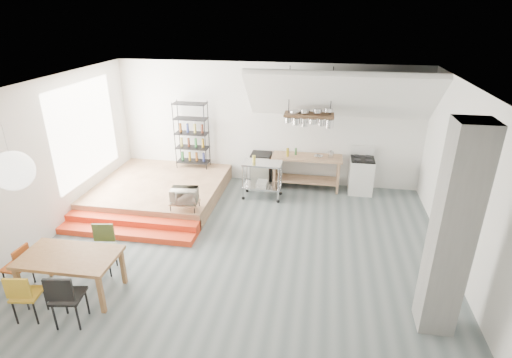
% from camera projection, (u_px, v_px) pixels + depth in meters
% --- Properties ---
extents(floor, '(8.00, 8.00, 0.00)m').
position_uv_depth(floor, '(241.00, 249.00, 7.99)').
color(floor, '#566263').
rests_on(floor, ground).
extents(wall_back, '(8.00, 0.04, 3.20)m').
position_uv_depth(wall_back, '(267.00, 125.00, 10.52)').
color(wall_back, silver).
rests_on(wall_back, ground).
extents(wall_left, '(0.04, 7.00, 3.20)m').
position_uv_depth(wall_left, '(44.00, 162.00, 7.98)').
color(wall_left, silver).
rests_on(wall_left, ground).
extents(wall_right, '(0.04, 7.00, 3.20)m').
position_uv_depth(wall_right, '(472.00, 191.00, 6.73)').
color(wall_right, silver).
rests_on(wall_right, ground).
extents(ceiling, '(8.00, 7.00, 0.02)m').
position_uv_depth(ceiling, '(238.00, 88.00, 6.72)').
color(ceiling, white).
rests_on(ceiling, wall_back).
extents(slope_ceiling, '(4.40, 1.44, 1.32)m').
position_uv_depth(slope_ceiling, '(340.00, 96.00, 9.32)').
color(slope_ceiling, white).
rests_on(slope_ceiling, wall_back).
extents(window_pane, '(0.02, 2.50, 2.20)m').
position_uv_depth(window_pane, '(85.00, 131.00, 9.26)').
color(window_pane, white).
rests_on(window_pane, wall_left).
extents(platform, '(3.00, 3.00, 0.40)m').
position_uv_depth(platform, '(161.00, 189.00, 10.11)').
color(platform, '#8A6245').
rests_on(platform, ground).
extents(step_lower, '(3.00, 0.35, 0.13)m').
position_uv_depth(step_lower, '(125.00, 234.00, 8.40)').
color(step_lower, '#ED3E1B').
rests_on(step_lower, ground).
extents(step_upper, '(3.00, 0.35, 0.27)m').
position_uv_depth(step_upper, '(133.00, 223.00, 8.69)').
color(step_upper, '#ED3E1B').
rests_on(step_upper, ground).
extents(concrete_column, '(0.50, 0.50, 3.20)m').
position_uv_depth(concrete_column, '(452.00, 233.00, 5.48)').
color(concrete_column, slate).
rests_on(concrete_column, ground).
extents(kitchen_counter, '(1.80, 0.60, 0.91)m').
position_uv_depth(kitchen_counter, '(307.00, 166.00, 10.42)').
color(kitchen_counter, '#8A6245').
rests_on(kitchen_counter, ground).
extents(stove, '(0.60, 0.60, 1.18)m').
position_uv_depth(stove, '(361.00, 175.00, 10.26)').
color(stove, white).
rests_on(stove, ground).
extents(pot_rack, '(1.20, 0.50, 1.43)m').
position_uv_depth(pot_rack, '(310.00, 118.00, 9.67)').
color(pot_rack, '#412C1A').
rests_on(pot_rack, ceiling).
extents(wire_shelving, '(0.88, 0.38, 1.80)m').
position_uv_depth(wire_shelving, '(192.00, 134.00, 10.67)').
color(wire_shelving, black).
rests_on(wire_shelving, platform).
extents(microwave_shelf, '(0.60, 0.40, 0.16)m').
position_uv_depth(microwave_shelf, '(185.00, 203.00, 8.67)').
color(microwave_shelf, '#8A6245').
rests_on(microwave_shelf, platform).
extents(paper_lantern, '(0.60, 0.60, 0.60)m').
position_uv_depth(paper_lantern, '(13.00, 171.00, 5.99)').
color(paper_lantern, white).
rests_on(paper_lantern, ceiling).
extents(dining_table, '(1.58, 0.91, 0.74)m').
position_uv_depth(dining_table, '(69.00, 260.00, 6.52)').
color(dining_table, brown).
rests_on(dining_table, ground).
extents(chair_mustard, '(0.45, 0.45, 0.85)m').
position_uv_depth(chair_mustard, '(24.00, 293.00, 5.98)').
color(chair_mustard, '#AF861E').
rests_on(chair_mustard, ground).
extents(chair_black, '(0.49, 0.49, 0.94)m').
position_uv_depth(chair_black, '(65.00, 295.00, 5.86)').
color(chair_black, black).
rests_on(chair_black, ground).
extents(chair_olive, '(0.46, 0.46, 0.88)m').
position_uv_depth(chair_olive, '(103.00, 244.00, 7.19)').
color(chair_olive, '#54642F').
rests_on(chair_olive, ground).
extents(chair_red, '(0.38, 0.38, 0.81)m').
position_uv_depth(chair_red, '(19.00, 264.00, 6.72)').
color(chair_red, '#A24617').
rests_on(chair_red, ground).
extents(rolling_cart, '(0.98, 0.57, 0.95)m').
position_uv_depth(rolling_cart, '(262.00, 175.00, 9.92)').
color(rolling_cart, silver).
rests_on(rolling_cart, ground).
extents(mini_fridge, '(0.52, 0.52, 0.89)m').
position_uv_depth(mini_fridge, '(261.00, 169.00, 10.73)').
color(mini_fridge, black).
rests_on(mini_fridge, ground).
extents(microwave, '(0.60, 0.44, 0.31)m').
position_uv_depth(microwave, '(184.00, 195.00, 8.60)').
color(microwave, beige).
rests_on(microwave, microwave_shelf).
extents(bowl, '(0.27, 0.27, 0.05)m').
position_uv_depth(bowl, '(319.00, 157.00, 10.20)').
color(bowl, silver).
rests_on(bowl, kitchen_counter).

